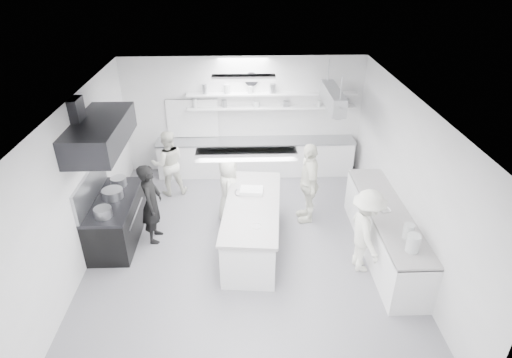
{
  "coord_description": "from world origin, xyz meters",
  "views": [
    {
      "loc": [
        -0.05,
        -6.72,
        5.28
      ],
      "look_at": [
        0.21,
        0.6,
        1.25
      ],
      "focal_mm": 29.68,
      "sensor_mm": 36.0,
      "label": 1
    }
  ],
  "objects_px": {
    "stove": "(117,221)",
    "cook_stove": "(152,203)",
    "back_counter": "(256,157)",
    "cook_back": "(168,163)",
    "prep_island": "(252,227)",
    "right_counter": "(384,232)"
  },
  "relations": [
    {
      "from": "cook_stove",
      "to": "cook_back",
      "type": "bearing_deg",
      "value": -0.89
    },
    {
      "from": "right_counter",
      "to": "cook_back",
      "type": "bearing_deg",
      "value": 151.16
    },
    {
      "from": "back_counter",
      "to": "right_counter",
      "type": "relative_size",
      "value": 1.52
    },
    {
      "from": "stove",
      "to": "cook_stove",
      "type": "relative_size",
      "value": 1.07
    },
    {
      "from": "back_counter",
      "to": "cook_stove",
      "type": "bearing_deg",
      "value": -127.67
    },
    {
      "from": "back_counter",
      "to": "prep_island",
      "type": "relative_size",
      "value": 1.97
    },
    {
      "from": "stove",
      "to": "cook_back",
      "type": "relative_size",
      "value": 1.12
    },
    {
      "from": "stove",
      "to": "cook_stove",
      "type": "bearing_deg",
      "value": 0.46
    },
    {
      "from": "stove",
      "to": "cook_back",
      "type": "xyz_separation_m",
      "value": [
        0.8,
        1.85,
        0.35
      ]
    },
    {
      "from": "stove",
      "to": "right_counter",
      "type": "height_order",
      "value": "right_counter"
    },
    {
      "from": "right_counter",
      "to": "cook_stove",
      "type": "xyz_separation_m",
      "value": [
        -4.51,
        0.61,
        0.37
      ]
    },
    {
      "from": "stove",
      "to": "back_counter",
      "type": "distance_m",
      "value": 4.03
    },
    {
      "from": "cook_stove",
      "to": "right_counter",
      "type": "bearing_deg",
      "value": -96.71
    },
    {
      "from": "prep_island",
      "to": "right_counter",
      "type": "bearing_deg",
      "value": -0.75
    },
    {
      "from": "prep_island",
      "to": "cook_stove",
      "type": "relative_size",
      "value": 1.51
    },
    {
      "from": "cook_stove",
      "to": "back_counter",
      "type": "bearing_deg",
      "value": -36.73
    },
    {
      "from": "back_counter",
      "to": "cook_back",
      "type": "bearing_deg",
      "value": -155.64
    },
    {
      "from": "right_counter",
      "to": "cook_stove",
      "type": "relative_size",
      "value": 1.96
    },
    {
      "from": "cook_back",
      "to": "back_counter",
      "type": "bearing_deg",
      "value": -169.47
    },
    {
      "from": "prep_island",
      "to": "stove",
      "type": "bearing_deg",
      "value": 178.71
    },
    {
      "from": "stove",
      "to": "back_counter",
      "type": "xyz_separation_m",
      "value": [
        2.9,
        2.8,
        0.01
      ]
    },
    {
      "from": "right_counter",
      "to": "cook_stove",
      "type": "bearing_deg",
      "value": 172.34
    }
  ]
}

